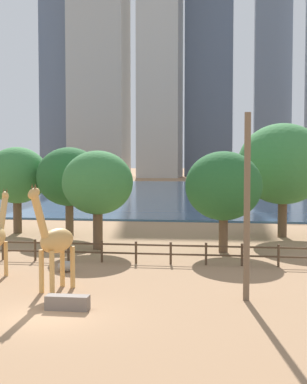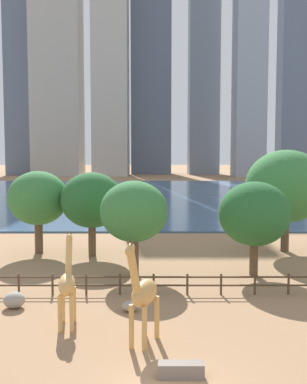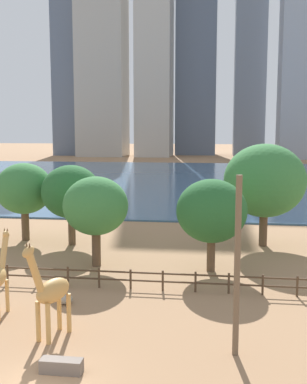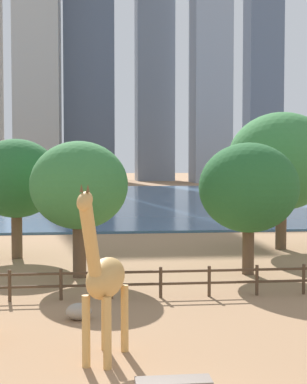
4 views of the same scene
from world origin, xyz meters
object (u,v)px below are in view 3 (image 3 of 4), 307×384
at_px(giraffe_companion, 51,291).
at_px(utility_pole, 237,267).
at_px(tree_center_broad, 212,211).
at_px(tree_right_tall, 96,206).
at_px(tree_left_small, 24,189).
at_px(feeding_trough, 61,366).
at_px(tree_left_large, 71,192).
at_px(tree_right_small, 265,181).
at_px(boulder_near_fence, 65,299).

xyz_separation_m(giraffe_companion, utility_pole, (8.89, -0.58, 1.74)).
xyz_separation_m(giraffe_companion, tree_center_broad, (7.59, 12.25, 1.99)).
height_order(giraffe_companion, tree_right_tall, tree_right_tall).
distance_m(tree_right_tall, tree_left_small, 11.18).
height_order(giraffe_companion, feeding_trough, giraffe_companion).
height_order(tree_center_broad, tree_right_tall, tree_right_tall).
distance_m(tree_center_broad, tree_right_tall, 8.50).
bearing_deg(giraffe_companion, tree_left_small, -133.22).
bearing_deg(tree_left_large, tree_right_small, 6.22).
relative_size(tree_right_tall, tree_left_small, 0.95).
relative_size(giraffe_companion, feeding_trough, 2.85).
bearing_deg(tree_right_small, feeding_trough, -113.94).
relative_size(giraffe_companion, tree_left_large, 0.73).
relative_size(giraffe_companion, utility_pole, 0.62).
xyz_separation_m(tree_center_broad, tree_right_tall, (-8.49, 0.14, 0.14)).
bearing_deg(tree_right_tall, boulder_near_fence, -89.28).
height_order(boulder_near_fence, feeding_trough, feeding_trough).
bearing_deg(tree_left_large, boulder_near_fence, -74.55).
bearing_deg(utility_pole, tree_center_broad, 95.78).
bearing_deg(tree_center_broad, tree_right_small, 61.38).
xyz_separation_m(boulder_near_fence, tree_left_small, (-8.61, 15.13, 4.44)).
xyz_separation_m(boulder_near_fence, feeding_trough, (2.35, -7.73, 0.00)).
relative_size(boulder_near_fence, tree_right_tall, 0.14).
bearing_deg(utility_pole, boulder_near_fence, 152.27).
height_order(feeding_trough, tree_left_small, tree_left_small).
bearing_deg(giraffe_companion, tree_right_small, 170.62).
xyz_separation_m(tree_left_large, tree_right_small, (16.67, 1.82, 1.03)).
bearing_deg(tree_left_small, boulder_near_fence, -60.34).
relative_size(tree_left_large, tree_right_small, 0.79).
distance_m(boulder_near_fence, tree_left_large, 15.17).
xyz_separation_m(feeding_trough, tree_left_large, (-6.22, 21.72, 4.40)).
distance_m(giraffe_companion, tree_left_large, 19.23).
distance_m(tree_center_broad, tree_left_small, 18.55).
height_order(tree_right_tall, tree_left_small, tree_left_small).
relative_size(giraffe_companion, boulder_near_fence, 5.53).
xyz_separation_m(giraffe_companion, feeding_trough, (1.55, -3.21, -2.09)).
xyz_separation_m(boulder_near_fence, tree_center_broad, (8.40, 7.73, 4.08)).
relative_size(tree_left_large, tree_center_broad, 1.06).
bearing_deg(feeding_trough, tree_left_large, 105.98).
height_order(utility_pole, feeding_trough, utility_pole).
distance_m(utility_pole, boulder_near_fence, 11.60).
relative_size(utility_pole, tree_left_large, 1.17).
distance_m(boulder_near_fence, tree_right_small, 21.06).
bearing_deg(tree_left_small, tree_right_tall, -40.41).
height_order(boulder_near_fence, tree_center_broad, tree_center_broad).
relative_size(giraffe_companion, tree_right_tall, 0.76).
relative_size(tree_left_large, tree_left_small, 0.99).
distance_m(feeding_trough, tree_right_small, 26.32).
distance_m(utility_pole, tree_right_tall, 16.26).
bearing_deg(feeding_trough, utility_pole, 19.74).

